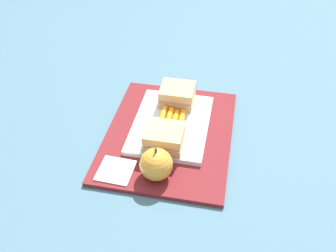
{
  "coord_description": "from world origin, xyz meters",
  "views": [
    {
      "loc": [
        0.64,
        0.13,
        0.59
      ],
      "look_at": [
        0.01,
        0.0,
        0.04
      ],
      "focal_mm": 41.34,
      "sensor_mm": 36.0,
      "label": 1
    }
  ],
  "objects_px": {
    "apple": "(158,165)",
    "paper_napkin": "(116,170)",
    "sandwich_half_right": "(164,138)",
    "carrot_sticks_bundle": "(171,120)",
    "sandwich_half_left": "(177,95)",
    "food_tray": "(171,124)"
  },
  "relations": [
    {
      "from": "food_tray",
      "to": "apple",
      "type": "bearing_deg",
      "value": 1.13
    },
    {
      "from": "sandwich_half_right",
      "to": "paper_napkin",
      "type": "xyz_separation_m",
      "value": [
        0.08,
        -0.08,
        -0.03
      ]
    },
    {
      "from": "sandwich_half_right",
      "to": "apple",
      "type": "relative_size",
      "value": 1.03
    },
    {
      "from": "food_tray",
      "to": "paper_napkin",
      "type": "height_order",
      "value": "food_tray"
    },
    {
      "from": "sandwich_half_right",
      "to": "paper_napkin",
      "type": "distance_m",
      "value": 0.12
    },
    {
      "from": "food_tray",
      "to": "sandwich_half_right",
      "type": "bearing_deg",
      "value": 0.0
    },
    {
      "from": "sandwich_half_left",
      "to": "paper_napkin",
      "type": "distance_m",
      "value": 0.25
    },
    {
      "from": "carrot_sticks_bundle",
      "to": "apple",
      "type": "relative_size",
      "value": 1.01
    },
    {
      "from": "sandwich_half_left",
      "to": "paper_napkin",
      "type": "relative_size",
      "value": 1.14
    },
    {
      "from": "food_tray",
      "to": "paper_napkin",
      "type": "bearing_deg",
      "value": -27.85
    },
    {
      "from": "food_tray",
      "to": "sandwich_half_left",
      "type": "xyz_separation_m",
      "value": [
        -0.08,
        0.0,
        0.03
      ]
    },
    {
      "from": "food_tray",
      "to": "sandwich_half_left",
      "type": "relative_size",
      "value": 2.88
    },
    {
      "from": "sandwich_half_left",
      "to": "sandwich_half_right",
      "type": "relative_size",
      "value": 1.0
    },
    {
      "from": "food_tray",
      "to": "apple",
      "type": "height_order",
      "value": "apple"
    },
    {
      "from": "carrot_sticks_bundle",
      "to": "paper_napkin",
      "type": "relative_size",
      "value": 1.12
    },
    {
      "from": "sandwich_half_right",
      "to": "apple",
      "type": "xyz_separation_m",
      "value": [
        0.08,
        0.0,
        -0.0
      ]
    },
    {
      "from": "apple",
      "to": "paper_napkin",
      "type": "bearing_deg",
      "value": -87.69
    },
    {
      "from": "apple",
      "to": "paper_napkin",
      "type": "distance_m",
      "value": 0.09
    },
    {
      "from": "sandwich_half_right",
      "to": "carrot_sticks_bundle",
      "type": "distance_m",
      "value": 0.08
    },
    {
      "from": "apple",
      "to": "paper_napkin",
      "type": "height_order",
      "value": "apple"
    },
    {
      "from": "sandwich_half_right",
      "to": "carrot_sticks_bundle",
      "type": "relative_size",
      "value": 1.02
    },
    {
      "from": "food_tray",
      "to": "carrot_sticks_bundle",
      "type": "bearing_deg",
      "value": 125.36
    }
  ]
}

